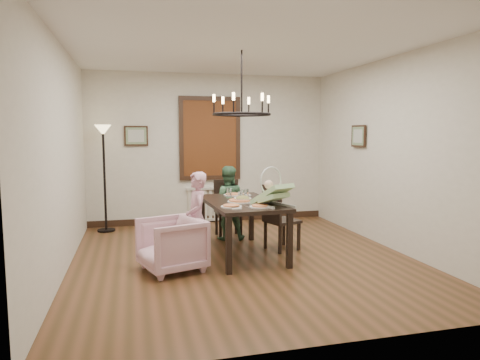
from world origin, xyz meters
name	(u,v)px	position (x,y,z in m)	size (l,w,h in m)	color
room_shell	(236,154)	(0.00, 0.37, 1.40)	(4.51, 5.00, 2.81)	brown
dining_table	(242,207)	(0.03, 0.17, 0.68)	(1.00, 1.67, 0.76)	black
chair_far	(228,208)	(0.08, 1.25, 0.47)	(0.41, 0.41, 0.94)	black
chair_right	(282,217)	(0.67, 0.29, 0.48)	(0.42, 0.42, 0.96)	black
armchair	(172,244)	(-0.99, -0.29, 0.33)	(0.71, 0.73, 0.66)	beige
elderly_woman	(197,226)	(-0.64, -0.12, 0.50)	(0.37, 0.24, 1.00)	#D294A7
seated_man	(227,209)	(0.02, 1.09, 0.49)	(0.48, 0.37, 0.98)	#3E6847
baby_bouncer	(272,193)	(0.30, -0.33, 0.94)	(0.39, 0.54, 0.35)	#ACDA96
salad_bowl	(243,199)	(0.02, 0.09, 0.79)	(0.28, 0.28, 0.07)	white
pizza_platter	(240,201)	(-0.02, 0.06, 0.78)	(0.34, 0.34, 0.04)	tan
drinking_glass	(242,195)	(0.06, 0.27, 0.83)	(0.07, 0.07, 0.14)	silver
window_blinds	(210,138)	(0.00, 2.46, 1.60)	(1.00, 0.03, 1.40)	brown
radiator	(210,204)	(0.00, 2.48, 0.35)	(0.92, 0.12, 0.62)	silver
picture_back	(136,136)	(-1.35, 2.47, 1.65)	(0.42, 0.03, 0.36)	black
picture_right	(359,136)	(2.21, 0.90, 1.65)	(0.42, 0.03, 0.36)	black
floor_lamp	(105,180)	(-1.90, 2.15, 0.90)	(0.30, 0.30, 1.80)	black
chandelier	(242,114)	(0.03, 0.17, 1.95)	(0.80, 0.80, 0.04)	black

